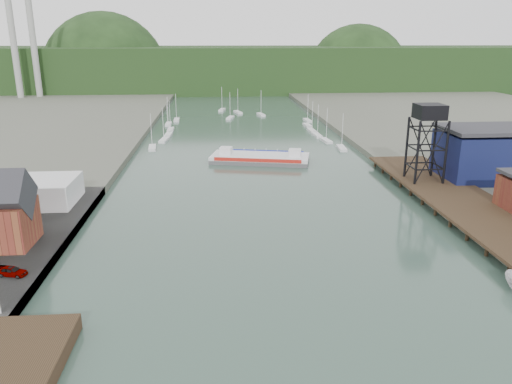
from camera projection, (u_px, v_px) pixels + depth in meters
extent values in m
plane|color=#2A4136|center=(309.00, 367.00, 48.92)|extent=(600.00, 600.00, 0.00)
cube|color=black|center=(2.00, 375.00, 46.49)|extent=(10.00, 18.00, 1.80)
cube|color=black|center=(460.00, 199.00, 94.01)|extent=(14.00, 70.00, 0.50)
cylinder|color=black|center=(429.00, 206.00, 93.88)|extent=(0.60, 0.60, 2.20)
cylinder|color=black|center=(490.00, 204.00, 94.78)|extent=(0.60, 0.60, 2.20)
cube|color=silver|center=(26.00, 192.00, 92.15)|extent=(18.00, 12.00, 4.50)
cylinder|color=black|center=(417.00, 153.00, 101.18)|extent=(0.50, 0.50, 13.00)
cylinder|color=black|center=(446.00, 153.00, 101.63)|extent=(0.50, 0.50, 13.00)
cylinder|color=black|center=(407.00, 147.00, 106.90)|extent=(0.50, 0.50, 13.00)
cylinder|color=black|center=(434.00, 147.00, 107.34)|extent=(0.50, 0.50, 13.00)
cube|color=black|center=(430.00, 112.00, 101.91)|extent=(5.50, 5.50, 3.00)
cube|color=#0D1739|center=(488.00, 156.00, 107.89)|extent=(20.00, 14.00, 10.00)
cube|color=#2D2D33|center=(492.00, 129.00, 106.16)|extent=(20.50, 14.50, 0.80)
cube|color=silver|center=(152.00, 148.00, 145.76)|extent=(2.67, 7.65, 0.90)
cube|color=silver|center=(164.00, 140.00, 156.80)|extent=(2.81, 7.67, 0.90)
cube|color=silver|center=(168.00, 135.00, 165.29)|extent=(2.35, 7.59, 0.90)
cube|color=silver|center=(171.00, 130.00, 174.73)|extent=(2.01, 7.50, 0.90)
cube|color=silver|center=(168.00, 124.00, 186.27)|extent=(2.00, 7.50, 0.90)
cube|color=silver|center=(177.00, 120.00, 195.81)|extent=(2.16, 7.54, 0.90)
cube|color=silver|center=(342.00, 148.00, 145.25)|extent=(2.53, 7.62, 0.90)
cube|color=silver|center=(326.00, 141.00, 156.02)|extent=(2.76, 7.67, 0.90)
cube|color=silver|center=(317.00, 136.00, 164.32)|extent=(2.22, 7.56, 0.90)
cube|color=silver|center=(312.00, 131.00, 172.87)|extent=(2.18, 7.54, 0.90)
cube|color=silver|center=(307.00, 125.00, 183.47)|extent=(2.46, 7.61, 0.90)
cube|color=silver|center=(307.00, 120.00, 194.70)|extent=(2.48, 7.61, 0.90)
cube|color=silver|center=(230.00, 118.00, 201.04)|extent=(3.78, 7.76, 0.90)
cube|color=silver|center=(261.00, 115.00, 209.65)|extent=(3.31, 7.74, 0.90)
cube|color=silver|center=(238.00, 112.00, 216.58)|extent=(3.76, 7.76, 0.90)
cube|color=silver|center=(222.00, 110.00, 223.69)|extent=(3.40, 7.74, 0.90)
cylinder|color=#9B9C97|center=(13.00, 41.00, 251.05)|extent=(3.20, 3.20, 60.00)
cylinder|color=#9B9C97|center=(33.00, 41.00, 256.41)|extent=(3.20, 3.20, 60.00)
cube|color=black|center=(229.00, 69.00, 331.26)|extent=(500.00, 120.00, 28.00)
sphere|color=black|center=(107.00, 75.00, 326.46)|extent=(80.00, 80.00, 80.00)
sphere|color=black|center=(357.00, 76.00, 349.27)|extent=(70.00, 70.00, 70.00)
cube|color=#4F4F51|center=(260.00, 160.00, 130.60)|extent=(26.87, 15.38, 1.01)
cube|color=silver|center=(260.00, 157.00, 130.34)|extent=(26.87, 15.38, 0.81)
cube|color=red|center=(257.00, 160.00, 125.45)|extent=(21.73, 5.00, 0.91)
cube|color=navy|center=(263.00, 152.00, 135.11)|extent=(21.73, 5.00, 0.91)
cube|color=silver|center=(226.00, 151.00, 131.21)|extent=(3.62, 3.62, 2.02)
cube|color=silver|center=(295.00, 153.00, 128.75)|extent=(3.62, 3.62, 2.02)
imported|color=#999999|center=(12.00, 271.00, 64.16)|extent=(4.18, 2.53, 1.33)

